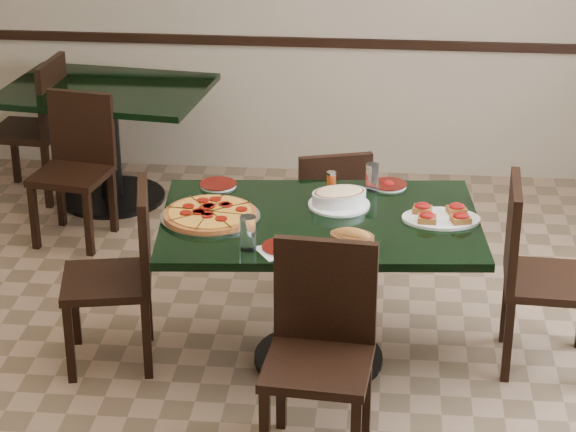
# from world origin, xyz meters

# --- Properties ---
(floor) EXTENTS (5.50, 5.50, 0.00)m
(floor) POSITION_xyz_m (0.00, 0.00, 0.00)
(floor) COLOR #84664C
(floor) RESTS_ON ground
(room_shell) EXTENTS (5.50, 5.50, 5.50)m
(room_shell) POSITION_xyz_m (1.02, 1.73, 1.17)
(room_shell) COLOR silver
(room_shell) RESTS_ON floor
(main_table) EXTENTS (1.52, 1.05, 0.75)m
(main_table) POSITION_xyz_m (0.25, 0.26, 0.57)
(main_table) COLOR black
(main_table) RESTS_ON floor
(back_table) EXTENTS (1.33, 1.03, 0.75)m
(back_table) POSITION_xyz_m (-1.20, 2.12, 0.52)
(back_table) COLOR black
(back_table) RESTS_ON floor
(chair_far) EXTENTS (0.47, 0.47, 0.82)m
(chair_far) POSITION_xyz_m (0.26, 0.99, 0.45)
(chair_far) COLOR black
(chair_far) RESTS_ON floor
(chair_near) EXTENTS (0.46, 0.46, 0.91)m
(chair_near) POSITION_xyz_m (0.31, -0.42, 0.51)
(chair_near) COLOR black
(chair_near) RESTS_ON floor
(chair_right) EXTENTS (0.45, 0.45, 0.92)m
(chair_right) POSITION_xyz_m (1.24, 0.34, 0.51)
(chair_right) COLOR black
(chair_right) RESTS_ON floor
(chair_left) EXTENTS (0.49, 0.49, 0.89)m
(chair_left) POSITION_xyz_m (-0.66, 0.19, 0.49)
(chair_left) COLOR black
(chair_left) RESTS_ON floor
(back_chair_near) EXTENTS (0.47, 0.47, 0.86)m
(back_chair_near) POSITION_xyz_m (-1.26, 1.57, 0.48)
(back_chair_near) COLOR black
(back_chair_near) RESTS_ON floor
(back_chair_left) EXTENTS (0.46, 0.46, 0.91)m
(back_chair_left) POSITION_xyz_m (-1.66, 2.14, 0.51)
(back_chair_left) COLOR black
(back_chair_left) RESTS_ON floor
(pepperoni_pizza) EXTENTS (0.46, 0.46, 0.04)m
(pepperoni_pizza) POSITION_xyz_m (-0.25, 0.22, 0.77)
(pepperoni_pizza) COLOR #B4B5BC
(pepperoni_pizza) RESTS_ON main_table
(lasagna_casserole) EXTENTS (0.31, 0.29, 0.09)m
(lasagna_casserole) POSITION_xyz_m (0.33, 0.41, 0.80)
(lasagna_casserole) COLOR white
(lasagna_casserole) RESTS_ON main_table
(bread_basket) EXTENTS (0.22, 0.18, 0.09)m
(bread_basket) POSITION_xyz_m (0.41, -0.03, 0.79)
(bread_basket) COLOR brown
(bread_basket) RESTS_ON main_table
(bruschetta_platter) EXTENTS (0.36, 0.26, 0.05)m
(bruschetta_platter) POSITION_xyz_m (0.80, 0.29, 0.77)
(bruschetta_platter) COLOR white
(bruschetta_platter) RESTS_ON main_table
(side_plate_near) EXTENTS (0.18, 0.18, 0.02)m
(side_plate_near) POSITION_xyz_m (0.12, -0.08, 0.76)
(side_plate_near) COLOR white
(side_plate_near) RESTS_ON main_table
(side_plate_far_r) EXTENTS (0.18, 0.18, 0.03)m
(side_plate_far_r) POSITION_xyz_m (0.56, 0.67, 0.76)
(side_plate_far_r) COLOR white
(side_plate_far_r) RESTS_ON main_table
(side_plate_far_l) EXTENTS (0.18, 0.18, 0.02)m
(side_plate_far_l) POSITION_xyz_m (-0.27, 0.60, 0.76)
(side_plate_far_l) COLOR white
(side_plate_far_l) RESTS_ON main_table
(napkin_setting) EXTENTS (0.21, 0.21, 0.01)m
(napkin_setting) POSITION_xyz_m (0.10, -0.10, 0.75)
(napkin_setting) COLOR white
(napkin_setting) RESTS_ON main_table
(water_glass_a) EXTENTS (0.06, 0.06, 0.14)m
(water_glass_a) POSITION_xyz_m (0.48, 0.61, 0.82)
(water_glass_a) COLOR white
(water_glass_a) RESTS_ON main_table
(water_glass_b) EXTENTS (0.07, 0.07, 0.15)m
(water_glass_b) POSITION_xyz_m (-0.03, -0.09, 0.83)
(water_glass_b) COLOR white
(water_glass_b) RESTS_ON main_table
(pepper_shaker) EXTENTS (0.05, 0.05, 0.08)m
(pepper_shaker) POSITION_xyz_m (0.28, 0.63, 0.79)
(pepper_shaker) COLOR #B83613
(pepper_shaker) RESTS_ON main_table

